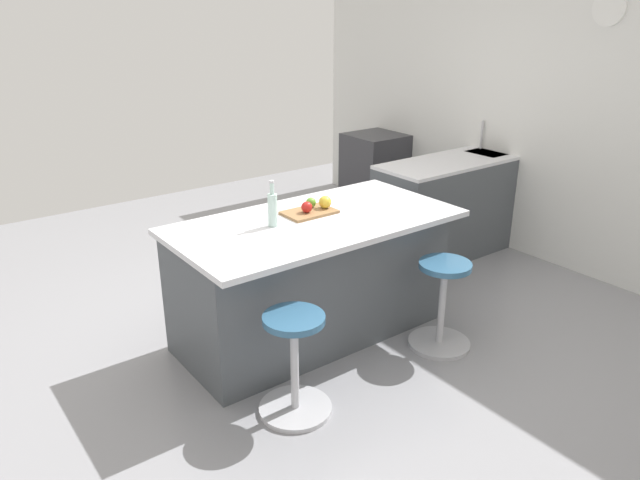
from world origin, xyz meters
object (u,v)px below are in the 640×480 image
oven_range (375,173)px  apple_red (307,207)px  stool_middle (295,367)px  water_bottle (272,208)px  stool_by_window (442,307)px  apple_green (311,203)px  kitchen_island (312,277)px  cutting_board (309,212)px  apple_yellow (325,202)px

oven_range → apple_red: size_ratio=11.48×
stool_middle → water_bottle: water_bottle is taller
stool_by_window → apple_green: apple_green is taller
oven_range → water_bottle: (2.59, 1.87, 0.58)m
kitchen_island → stool_by_window: size_ratio=3.08×
apple_green → stool_middle: bearing=48.8°
cutting_board → water_bottle: water_bottle is taller
apple_green → cutting_board: bearing=45.0°
apple_red → water_bottle: (0.31, 0.05, 0.06)m
oven_range → apple_green: 2.85m
stool_by_window → stool_middle: bearing=0.0°
stool_middle → cutting_board: cutting_board is taller
stool_middle → oven_range: bearing=-138.5°
kitchen_island → apple_green: apple_green is taller
cutting_board → stool_by_window: bearing=127.8°
stool_by_window → water_bottle: (0.93, -0.70, 0.73)m
apple_red → apple_green: size_ratio=1.08×
apple_red → stool_by_window: bearing=129.8°
water_bottle → stool_middle: bearing=65.5°
apple_green → water_bottle: 0.42m
stool_middle → apple_red: bearing=-130.1°
stool_middle → apple_red: apple_red is taller
kitchen_island → apple_red: bearing=-93.0°
kitchen_island → water_bottle: water_bottle is taller
apple_red → apple_green: 0.12m
apple_red → water_bottle: water_bottle is taller
kitchen_island → water_bottle: size_ratio=6.34×
oven_range → water_bottle: water_bottle is taller
apple_yellow → water_bottle: bearing=5.5°
oven_range → stool_by_window: (1.66, 2.57, -0.15)m
oven_range → apple_green: bearing=38.7°
apple_yellow → water_bottle: 0.47m
apple_red → water_bottle: 0.32m
oven_range → apple_green: (2.19, 1.75, 0.51)m
apple_green → oven_range: bearing=-141.3°
water_bottle → oven_range: bearing=-144.1°
apple_green → apple_yellow: (-0.07, 0.07, 0.01)m
apple_red → water_bottle: bearing=8.4°
oven_range → water_bottle: size_ratio=2.87×
stool_by_window → apple_red: 1.17m
stool_by_window → apple_red: size_ratio=8.23×
stool_middle → cutting_board: (-0.66, -0.76, 0.61)m
cutting_board → water_bottle: 0.36m
stool_middle → apple_green: apple_green is taller
apple_green → kitchen_island: bearing=55.4°
stool_by_window → apple_red: apple_red is taller
kitchen_island → apple_red: (-0.00, -0.06, 0.51)m
stool_middle → water_bottle: size_ratio=2.06×
apple_red → apple_yellow: (-0.16, -0.00, 0.01)m
cutting_board → apple_red: bearing=26.1°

